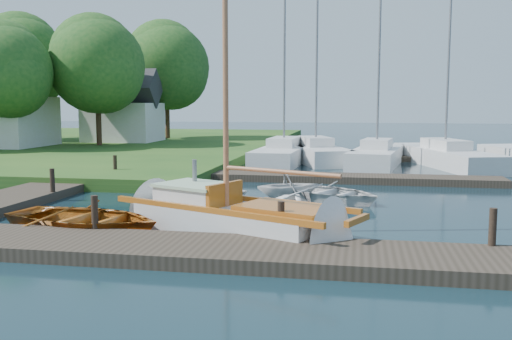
% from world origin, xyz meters
% --- Properties ---
extents(ground, '(160.00, 160.00, 0.00)m').
position_xyz_m(ground, '(0.00, 0.00, 0.00)').
color(ground, black).
rests_on(ground, ground).
extents(near_dock, '(18.00, 2.20, 0.30)m').
position_xyz_m(near_dock, '(0.00, -6.00, 0.15)').
color(near_dock, '#312920').
rests_on(near_dock, ground).
extents(left_dock, '(2.20, 18.00, 0.30)m').
position_xyz_m(left_dock, '(-8.00, 2.00, 0.15)').
color(left_dock, '#312920').
rests_on(left_dock, ground).
extents(far_dock, '(14.00, 1.60, 0.30)m').
position_xyz_m(far_dock, '(2.00, 6.50, 0.15)').
color(far_dock, '#312920').
rests_on(far_dock, ground).
extents(pontoon, '(30.00, 1.60, 0.30)m').
position_xyz_m(pontoon, '(10.00, 16.00, 0.15)').
color(pontoon, '#312920').
rests_on(pontoon, ground).
extents(mooring_post_1, '(0.16, 0.16, 0.80)m').
position_xyz_m(mooring_post_1, '(-3.00, -5.00, 0.70)').
color(mooring_post_1, black).
rests_on(mooring_post_1, near_dock).
extents(mooring_post_2, '(0.16, 0.16, 0.80)m').
position_xyz_m(mooring_post_2, '(1.50, -5.00, 0.70)').
color(mooring_post_2, black).
rests_on(mooring_post_2, near_dock).
extents(mooring_post_3, '(0.16, 0.16, 0.80)m').
position_xyz_m(mooring_post_3, '(6.00, -5.00, 0.70)').
color(mooring_post_3, black).
rests_on(mooring_post_3, near_dock).
extents(mooring_post_4, '(0.16, 0.16, 0.80)m').
position_xyz_m(mooring_post_4, '(-7.00, 0.00, 0.70)').
color(mooring_post_4, black).
rests_on(mooring_post_4, left_dock).
extents(mooring_post_5, '(0.16, 0.16, 0.80)m').
position_xyz_m(mooring_post_5, '(-7.00, 5.00, 0.70)').
color(mooring_post_5, black).
rests_on(mooring_post_5, left_dock).
extents(sailboat, '(7.33, 4.68, 9.83)m').
position_xyz_m(sailboat, '(0.23, -3.71, 0.34)').
color(sailboat, silver).
rests_on(sailboat, ground).
extents(dinghy, '(4.78, 3.82, 0.88)m').
position_xyz_m(dinghy, '(-3.71, -4.16, 0.44)').
color(dinghy, '#935714').
rests_on(dinghy, ground).
extents(tender_a, '(4.14, 3.40, 0.75)m').
position_xyz_m(tender_a, '(-2.23, 0.59, 0.37)').
color(tender_a, silver).
rests_on(tender_a, ground).
extents(tender_b, '(2.84, 2.70, 1.17)m').
position_xyz_m(tender_b, '(0.81, 1.74, 0.58)').
color(tender_b, silver).
rests_on(tender_b, ground).
extents(tender_c, '(4.54, 4.16, 0.77)m').
position_xyz_m(tender_c, '(2.19, 1.56, 0.38)').
color(tender_c, silver).
rests_on(tender_c, ground).
extents(marina_boat_0, '(2.57, 9.04, 9.75)m').
position_xyz_m(marina_boat_0, '(-0.98, 13.83, 0.56)').
color(marina_boat_0, silver).
rests_on(marina_boat_0, ground).
extents(marina_boat_1, '(4.68, 8.05, 10.24)m').
position_xyz_m(marina_boat_1, '(0.70, 14.72, 0.57)').
color(marina_boat_1, silver).
rests_on(marina_boat_1, ground).
extents(marina_boat_2, '(3.29, 7.59, 11.66)m').
position_xyz_m(marina_boat_2, '(4.06, 13.31, 0.58)').
color(marina_boat_2, silver).
rests_on(marina_boat_2, ground).
extents(marina_boat_3, '(4.86, 9.73, 10.79)m').
position_xyz_m(marina_boat_3, '(7.59, 13.74, 0.56)').
color(marina_boat_3, silver).
rests_on(marina_boat_3, ground).
extents(house_c, '(5.25, 4.00, 5.28)m').
position_xyz_m(house_c, '(-14.00, 22.00, 2.58)').
color(house_c, silver).
rests_on(house_c, shore).
extents(tree_2, '(5.83, 5.75, 7.82)m').
position_xyz_m(tree_2, '(-18.00, 14.05, 5.25)').
color(tree_2, '#332114').
rests_on(tree_2, shore).
extents(tree_3, '(6.41, 6.38, 8.74)m').
position_xyz_m(tree_3, '(-14.00, 18.05, 5.81)').
color(tree_3, '#332114').
rests_on(tree_3, shore).
extents(tree_4, '(7.01, 7.01, 9.66)m').
position_xyz_m(tree_4, '(-22.00, 22.05, 6.37)').
color(tree_4, '#332114').
rests_on(tree_4, shore).
extents(tree_7, '(6.83, 6.83, 9.38)m').
position_xyz_m(tree_7, '(-12.00, 26.05, 6.20)').
color(tree_7, '#332114').
rests_on(tree_7, shore).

